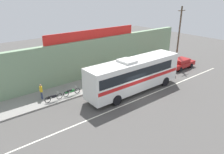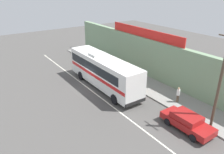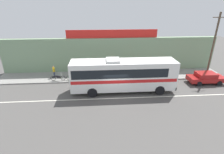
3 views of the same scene
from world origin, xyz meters
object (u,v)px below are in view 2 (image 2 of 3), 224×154
Objects in this scene: pedestrian_far_right at (178,94)px; motorcycle_orange at (100,63)px; utility_pole at (220,81)px; pedestrian_near_shop at (97,54)px; intercity_bus at (103,70)px; pedestrian_by_curb at (128,68)px; motorcycle_red at (93,59)px; parked_car at (187,121)px.

motorcycle_orange is at bearing -176.04° from pedestrian_far_right.
utility_pole reaches higher than motorcycle_orange.
pedestrian_near_shop is (-2.69, 1.13, 0.49)m from motorcycle_orange.
utility_pole reaches higher than pedestrian_far_right.
intercity_bus is 5.88× the size of motorcycle_orange.
utility_pole is 12.91m from pedestrian_by_curb.
motorcycle_orange is at bearing 151.82° from intercity_bus.
pedestrian_by_curb is at bearing 178.61° from pedestrian_far_right.
motorcycle_red is 15.19m from pedestrian_far_right.
pedestrian_near_shop is (-0.70, 1.16, 0.49)m from motorcycle_red.
parked_car is 2.34× the size of motorcycle_red.
parked_car is 4.12m from utility_pole.
pedestrian_by_curb is (-11.32, 2.90, 0.43)m from parked_car.
intercity_bus is 4.38m from pedestrian_by_curb.
parked_car is at bearing -124.14° from utility_pole.
motorcycle_red is (-18.34, 1.76, -0.17)m from parked_car.
pedestrian_near_shop reaches higher than motorcycle_orange.
motorcycle_red is 1.44m from pedestrian_near_shop.
intercity_bus is 8.51m from motorcycle_red.
pedestrian_near_shop is at bearing 171.30° from parked_car.
pedestrian_far_right is at bearing -0.78° from pedestrian_near_shop.
pedestrian_far_right is at bearing -1.39° from pedestrian_by_curb.
pedestrian_far_right is at bearing 3.96° from motorcycle_orange.
intercity_bus is at bearing -165.68° from utility_pole.
pedestrian_by_curb is (-0.77, 4.22, -0.90)m from intercity_bus.
utility_pole is 4.64× the size of pedestrian_by_curb.
parked_car is 0.53× the size of utility_pole.
parked_car is at bearing -5.47° from motorcycle_red.
pedestrian_far_right is (-3.19, 2.70, 0.33)m from parked_car.
intercity_bus is 8.44m from pedestrian_far_right.
parked_car is at bearing -40.21° from pedestrian_far_right.
pedestrian_near_shop is at bearing 153.51° from intercity_bus.
motorcycle_orange is at bearing 173.76° from parked_car.
intercity_bus reaches higher than pedestrian_far_right.
intercity_bus is at bearing -28.18° from motorcycle_orange.
utility_pole is at bearing 14.32° from intercity_bus.
motorcycle_orange is at bearing -167.56° from pedestrian_by_curb.
intercity_bus is at bearing -26.49° from pedestrian_near_shop.
intercity_bus is 7.04× the size of pedestrian_far_right.
parked_car is at bearing -8.70° from pedestrian_near_shop.
motorcycle_red is 1.17× the size of pedestrian_near_shop.
motorcycle_red is at bearing -179.15° from motorcycle_orange.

